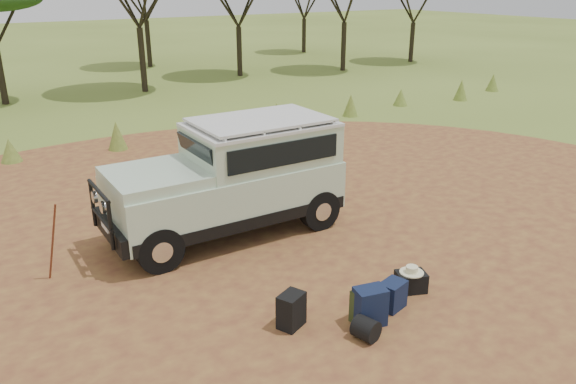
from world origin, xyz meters
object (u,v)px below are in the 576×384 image
safari_vehicle (233,181)px  backpack_navy (370,307)px  backpack_olive (365,306)px  hard_case (411,282)px  backpack_black (291,310)px  walking_staff (53,242)px  duffel_navy (392,295)px

safari_vehicle → backpack_navy: size_ratio=7.93×
backpack_olive → hard_case: size_ratio=1.10×
backpack_black → backpack_olive: size_ratio=1.03×
walking_staff → backpack_black: walking_staff is taller
backpack_olive → backpack_black: bearing=149.5°
backpack_navy → backpack_olive: size_ratio=1.14×
duffel_navy → hard_case: duffel_navy is taller
walking_staff → backpack_olive: walking_staff is taller
duffel_navy → backpack_olive: bearing=169.1°
walking_staff → backpack_olive: (3.73, -3.95, -0.45)m
walking_staff → hard_case: walking_staff is taller
walking_staff → backpack_navy: (3.75, -4.05, -0.41)m
backpack_black → safari_vehicle: bearing=52.4°
safari_vehicle → backpack_olive: 4.15m
backpack_black → hard_case: (2.28, -0.22, -0.10)m
safari_vehicle → backpack_navy: 4.24m
walking_staff → backpack_black: size_ratio=2.64×
walking_staff → backpack_olive: size_ratio=2.72×
walking_staff → hard_case: 6.21m
safari_vehicle → backpack_olive: (0.15, -4.05, -0.86)m
safari_vehicle → backpack_black: size_ratio=8.78×
walking_staff → backpack_black: bearing=-102.7°
walking_staff → backpack_black: 4.41m
walking_staff → backpack_black: (2.70, -3.45, -0.44)m
safari_vehicle → duffel_navy: (0.77, -4.00, -0.90)m
backpack_navy → hard_case: bearing=29.4°
backpack_black → backpack_olive: backpack_black is taller
walking_staff → backpack_olive: 5.45m
backpack_olive → backpack_navy: bearing=-84.4°
safari_vehicle → backpack_olive: safari_vehicle is taller
safari_vehicle → backpack_black: (-0.88, -3.56, -0.86)m
duffel_navy → backpack_navy: bearing=178.5°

